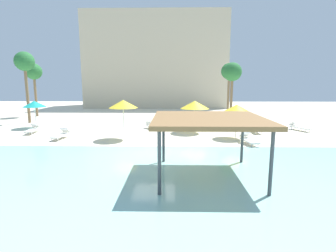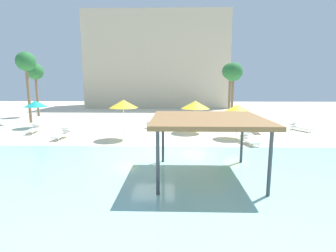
# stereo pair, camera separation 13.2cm
# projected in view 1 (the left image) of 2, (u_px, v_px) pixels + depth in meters

# --- Properties ---
(ground_plane) EXTENTS (80.00, 80.00, 0.00)m
(ground_plane) POSITION_uv_depth(u_px,v_px,m) (154.00, 153.00, 15.53)
(ground_plane) COLOR beige
(lagoon_water) EXTENTS (44.00, 13.50, 0.04)m
(lagoon_water) POSITION_uv_depth(u_px,v_px,m) (144.00, 189.00, 10.36)
(lagoon_water) COLOR #99D1C6
(lagoon_water) RESTS_ON ground
(shade_pavilion) EXTENTS (4.76, 4.76, 2.67)m
(shade_pavilion) POSITION_uv_depth(u_px,v_px,m) (209.00, 121.00, 11.35)
(shade_pavilion) COLOR #42474C
(shade_pavilion) RESTS_ON ground
(beach_umbrella_yellow_0) EXTENTS (2.36, 2.36, 2.62)m
(beach_umbrella_yellow_0) POSITION_uv_depth(u_px,v_px,m) (195.00, 105.00, 21.63)
(beach_umbrella_yellow_0) COLOR silver
(beach_umbrella_yellow_0) RESTS_ON ground
(beach_umbrella_teal_1) EXTENTS (1.99, 1.99, 2.46)m
(beach_umbrella_teal_1) POSITION_uv_depth(u_px,v_px,m) (34.00, 104.00, 23.70)
(beach_umbrella_teal_1) COLOR silver
(beach_umbrella_teal_1) RESTS_ON ground
(beach_umbrella_yellow_2) EXTENTS (2.08, 2.08, 2.51)m
(beach_umbrella_yellow_2) POSITION_uv_depth(u_px,v_px,m) (237.00, 108.00, 19.44)
(beach_umbrella_yellow_2) COLOR silver
(beach_umbrella_yellow_2) RESTS_ON ground
(beach_umbrella_yellow_3) EXTENTS (2.10, 2.10, 2.87)m
(beach_umbrella_yellow_3) POSITION_uv_depth(u_px,v_px,m) (123.00, 104.00, 19.04)
(beach_umbrella_yellow_3) COLOR silver
(beach_umbrella_yellow_3) RESTS_ON ground
(lounge_chair_0) EXTENTS (0.64, 1.91, 0.74)m
(lounge_chair_0) POSITION_uv_depth(u_px,v_px,m) (255.00, 128.00, 21.84)
(lounge_chair_0) COLOR white
(lounge_chair_0) RESTS_ON ground
(lounge_chair_1) EXTENTS (0.94, 1.97, 0.74)m
(lounge_chair_1) POSITION_uv_depth(u_px,v_px,m) (248.00, 139.00, 17.77)
(lounge_chair_1) COLOR white
(lounge_chair_1) RESTS_ON ground
(lounge_chair_2) EXTENTS (0.82, 1.95, 0.74)m
(lounge_chair_2) POSITION_uv_depth(u_px,v_px,m) (61.00, 134.00, 19.46)
(lounge_chair_2) COLOR white
(lounge_chair_2) RESTS_ON ground
(lounge_chair_3) EXTENTS (1.36, 1.97, 0.74)m
(lounge_chair_3) POSITION_uv_depth(u_px,v_px,m) (152.00, 125.00, 23.33)
(lounge_chair_3) COLOR white
(lounge_chair_3) RESTS_ON ground
(lounge_chair_4) EXTENTS (1.35, 1.97, 0.74)m
(lounge_chair_4) POSITION_uv_depth(u_px,v_px,m) (299.00, 127.00, 22.74)
(lounge_chair_4) COLOR white
(lounge_chair_4) RESTS_ON ground
(lounge_chair_5) EXTENTS (0.85, 1.96, 0.74)m
(lounge_chair_5) POSITION_uv_depth(u_px,v_px,m) (33.00, 129.00, 21.57)
(lounge_chair_5) COLOR white
(lounge_chair_5) RESTS_ON ground
(lounge_chair_6) EXTENTS (0.91, 1.97, 0.74)m
(lounge_chair_6) POSITION_uv_depth(u_px,v_px,m) (214.00, 125.00, 23.34)
(lounge_chair_6) COLOR white
(lounge_chair_6) RESTS_ON ground
(palm_tree_0) EXTENTS (1.90, 1.90, 6.10)m
(palm_tree_0) POSITION_uv_depth(u_px,v_px,m) (232.00, 73.00, 26.80)
(palm_tree_0) COLOR brown
(palm_tree_0) RESTS_ON ground
(palm_tree_1) EXTENTS (1.90, 1.90, 6.31)m
(palm_tree_1) POSITION_uv_depth(u_px,v_px,m) (229.00, 73.00, 30.72)
(palm_tree_1) COLOR brown
(palm_tree_1) RESTS_ON ground
(palm_tree_2) EXTENTS (1.90, 1.90, 6.29)m
(palm_tree_2) POSITION_uv_depth(u_px,v_px,m) (34.00, 73.00, 31.10)
(palm_tree_2) COLOR brown
(palm_tree_2) RESTS_ON ground
(palm_tree_3) EXTENTS (1.90, 1.90, 7.10)m
(palm_tree_3) POSITION_uv_depth(u_px,v_px,m) (25.00, 63.00, 26.00)
(palm_tree_3) COLOR brown
(palm_tree_3) RESTS_ON ground
(hotel_block_0) EXTENTS (22.38, 9.16, 14.76)m
(hotel_block_0) POSITION_uv_depth(u_px,v_px,m) (157.00, 62.00, 43.87)
(hotel_block_0) COLOR beige
(hotel_block_0) RESTS_ON ground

